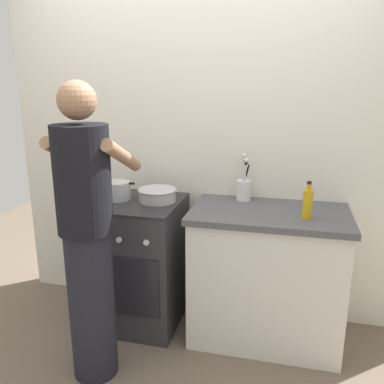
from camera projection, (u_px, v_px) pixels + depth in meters
ground at (181, 336)px, 2.77m from camera, size 6.00×6.00×0.00m
back_wall at (225, 146)px, 2.86m from camera, size 3.20×0.10×2.50m
countertop at (266, 275)px, 2.66m from camera, size 1.00×0.60×0.90m
stove_range at (138, 262)px, 2.87m from camera, size 0.60×0.62×0.90m
pot at (118, 191)px, 2.78m from camera, size 0.25×0.18×0.13m
mixing_bowl at (157, 194)px, 2.74m from camera, size 0.27×0.27×0.09m
utensil_crock at (244, 185)px, 2.75m from camera, size 0.10×0.10×0.33m
oil_bottle at (308, 203)px, 2.38m from camera, size 0.06×0.06×0.23m
person at (87, 238)px, 2.21m from camera, size 0.41×0.50×1.70m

